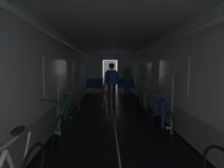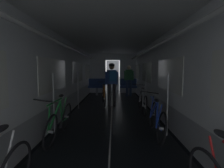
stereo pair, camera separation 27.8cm
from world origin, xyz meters
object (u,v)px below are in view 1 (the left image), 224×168
Objects in this scene: bench_seat_far_left at (95,85)px; person_standing_near_bench at (127,78)px; bicycle_blue at (161,118)px; bicycle_green at (65,122)px; bicycle_silver at (143,101)px; bench_seat_far_right at (126,85)px; bicycle_orange_in_aisle at (104,96)px; person_cyclist_aisle at (112,80)px.

person_standing_near_bench reaches higher than bench_seat_far_left.
bicycle_blue is 2.15m from bicycle_green.
bicycle_green is (-0.20, -6.14, -0.19)m from bench_seat_far_left.
bicycle_green is (-2.16, -2.22, -0.00)m from bicycle_silver.
bench_seat_far_right reaches higher than bicycle_orange_in_aisle.
person_standing_near_bench is at bearing 70.84° from bicycle_green.
person_cyclist_aisle is at bearing 71.21° from bicycle_green.
person_cyclist_aisle is (-1.05, 3.03, 0.69)m from bicycle_blue.
bicycle_blue is 5.61m from person_standing_near_bench.
person_standing_near_bench reaches higher than bicycle_green.
person_standing_near_bench reaches higher than bench_seat_far_right.
bench_seat_far_left is 2.72m from bicycle_orange_in_aisle.
person_standing_near_bench is (-0.15, 3.55, 0.59)m from bicycle_silver.
person_standing_near_bench is at bearing 70.37° from person_cyclist_aisle.
bench_seat_far_right is 6.46m from bicycle_green.
person_cyclist_aisle reaches higher than bicycle_blue.
bicycle_orange_in_aisle is 1.00× the size of person_standing_near_bench.
bicycle_green reaches higher than bench_seat_far_left.
bicycle_orange_in_aisle is (-0.33, 0.26, -0.69)m from person_cyclist_aisle.
bench_seat_far_left is 1.80m from bench_seat_far_right.
person_standing_near_bench is (-0.14, 5.58, 0.60)m from bicycle_blue.
bench_seat_far_right is at bearing 72.78° from person_cyclist_aisle.
person_cyclist_aisle is (1.10, 3.22, 0.69)m from bicycle_green.
bicycle_blue is 1.01× the size of person_standing_near_bench.
person_cyclist_aisle reaches higher than bicycle_green.
bicycle_green is at bearing -109.16° from person_standing_near_bench.
bicycle_orange_in_aisle is (-1.24, -2.66, -0.18)m from bench_seat_far_right.
bicycle_silver is at bearing -87.71° from bench_seat_far_right.
bicycle_blue is 3.57m from bicycle_orange_in_aisle.
bench_seat_far_left is 0.57× the size of person_cyclist_aisle.
person_standing_near_bench is at bearing 91.40° from bicycle_blue.
bicycle_blue is 1.00× the size of bicycle_green.
bicycle_silver is 0.98× the size of person_cyclist_aisle.
bicycle_orange_in_aisle is at bearing -78.07° from bench_seat_far_left.
bicycle_blue is at bearing -70.98° from person_cyclist_aisle.
bench_seat_far_right is 0.55m from person_standing_near_bench.
bicycle_blue reaches higher than bench_seat_far_right.
bicycle_blue is 3.28m from person_cyclist_aisle.
bicycle_blue reaches higher than bicycle_silver.
bicycle_orange_in_aisle is at bearing 141.54° from person_cyclist_aisle.
bench_seat_far_left is 0.58× the size of bicycle_silver.
bicycle_silver is 2.03m from bicycle_blue.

